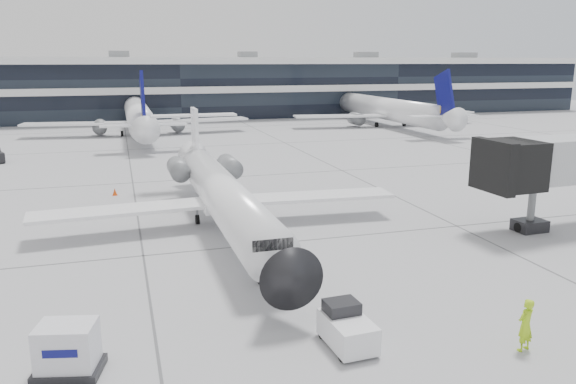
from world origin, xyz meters
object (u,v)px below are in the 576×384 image
object	(u,v)px
regional_jet	(221,192)
baggage_tug	(347,328)
ramp_worker	(525,325)
cargo_uld	(68,350)

from	to	relation	value
regional_jet	baggage_tug	xyz separation A→B (m)	(1.72, -16.94, -1.60)
ramp_worker	cargo_uld	xyz separation A→B (m)	(-16.17, 3.17, -0.12)
ramp_worker	baggage_tug	size ratio (longest dim) A/B	0.79
regional_jet	baggage_tug	bearing A→B (deg)	-84.37
ramp_worker	regional_jet	bearing A→B (deg)	-84.56
ramp_worker	cargo_uld	size ratio (longest dim) A/B	0.81
ramp_worker	baggage_tug	world-z (taller)	ramp_worker
baggage_tug	cargo_uld	world-z (taller)	cargo_uld
cargo_uld	ramp_worker	bearing A→B (deg)	2.57
regional_jet	ramp_worker	bearing A→B (deg)	-67.69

